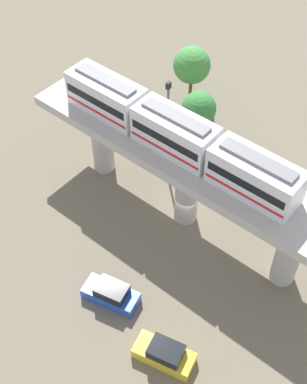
{
  "coord_description": "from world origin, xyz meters",
  "views": [
    {
      "loc": [
        23.57,
        16.0,
        34.87
      ],
      "look_at": [
        2.5,
        -1.43,
        4.31
      ],
      "focal_mm": 49.33,
      "sensor_mm": 36.0,
      "label": 1
    }
  ],
  "objects_px": {
    "tree_near_viaduct": "(199,109)",
    "tree_far_corner": "(192,65)",
    "parked_car_yellow": "(165,354)",
    "parked_car_blue": "(111,294)",
    "signal_post": "(167,125)",
    "train": "(175,133)"
  },
  "relations": [
    {
      "from": "parked_car_blue",
      "to": "signal_post",
      "type": "relative_size",
      "value": 0.46
    },
    {
      "from": "train",
      "to": "parked_car_yellow",
      "type": "height_order",
      "value": "train"
    },
    {
      "from": "tree_near_viaduct",
      "to": "tree_far_corner",
      "type": "height_order",
      "value": "tree_far_corner"
    },
    {
      "from": "train",
      "to": "tree_far_corner",
      "type": "height_order",
      "value": "train"
    },
    {
      "from": "tree_near_viaduct",
      "to": "signal_post",
      "type": "distance_m",
      "value": 6.22
    },
    {
      "from": "parked_car_yellow",
      "to": "parked_car_blue",
      "type": "height_order",
      "value": "same"
    },
    {
      "from": "tree_far_corner",
      "to": "parked_car_blue",
      "type": "bearing_deg",
      "value": 23.47
    },
    {
      "from": "tree_near_viaduct",
      "to": "signal_post",
      "type": "bearing_deg",
      "value": 7.35
    },
    {
      "from": "train",
      "to": "parked_car_blue",
      "type": "relative_size",
      "value": 4.55
    },
    {
      "from": "parked_car_blue",
      "to": "tree_far_corner",
      "type": "height_order",
      "value": "tree_far_corner"
    },
    {
      "from": "train",
      "to": "tree_near_viaduct",
      "type": "distance_m",
      "value": 11.46
    },
    {
      "from": "parked_car_blue",
      "to": "tree_far_corner",
      "type": "distance_m",
      "value": 25.36
    },
    {
      "from": "parked_car_blue",
      "to": "parked_car_yellow",
      "type": "bearing_deg",
      "value": 65.51
    },
    {
      "from": "tree_near_viaduct",
      "to": "signal_post",
      "type": "height_order",
      "value": "signal_post"
    },
    {
      "from": "parked_car_yellow",
      "to": "signal_post",
      "type": "height_order",
      "value": "signal_post"
    },
    {
      "from": "parked_car_yellow",
      "to": "parked_car_blue",
      "type": "distance_m",
      "value": 6.11
    },
    {
      "from": "tree_near_viaduct",
      "to": "signal_post",
      "type": "xyz_separation_m",
      "value": [
        5.75,
        0.74,
        2.25
      ]
    },
    {
      "from": "signal_post",
      "to": "tree_far_corner",
      "type": "bearing_deg",
      "value": -154.56
    },
    {
      "from": "parked_car_yellow",
      "to": "parked_car_blue",
      "type": "xyz_separation_m",
      "value": [
        -1.14,
        -6.0,
        0.0
      ]
    },
    {
      "from": "train",
      "to": "signal_post",
      "type": "bearing_deg",
      "value": -135.48
    },
    {
      "from": "parked_car_yellow",
      "to": "signal_post",
      "type": "bearing_deg",
      "value": -155.51
    },
    {
      "from": "tree_near_viaduct",
      "to": "tree_far_corner",
      "type": "bearing_deg",
      "value": -135.92
    }
  ]
}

